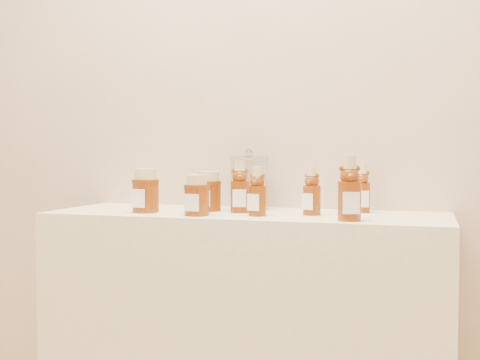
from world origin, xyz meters
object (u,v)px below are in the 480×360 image
(display_table, at_px, (245,359))
(bear_bottle_back_left, at_px, (240,183))
(honey_jar_left, at_px, (146,191))
(glass_canister, at_px, (249,180))
(bear_bottle_front_left, at_px, (257,188))

(display_table, bearing_deg, bear_bottle_back_left, 179.95)
(bear_bottle_back_left, height_order, honey_jar_left, bear_bottle_back_left)
(bear_bottle_back_left, bearing_deg, glass_canister, 75.89)
(display_table, xyz_separation_m, honey_jar_left, (-0.29, -0.08, 0.52))
(bear_bottle_front_left, relative_size, honey_jar_left, 1.21)
(bear_bottle_front_left, bearing_deg, display_table, 137.37)
(honey_jar_left, xyz_separation_m, glass_canister, (0.27, 0.18, 0.03))
(bear_bottle_front_left, distance_m, honey_jar_left, 0.35)
(display_table, height_order, bear_bottle_back_left, bear_bottle_back_left)
(honey_jar_left, bearing_deg, bear_bottle_back_left, 24.67)
(bear_bottle_front_left, relative_size, glass_canister, 0.86)
(display_table, bearing_deg, bear_bottle_front_left, -53.27)
(honey_jar_left, distance_m, glass_canister, 0.33)
(bear_bottle_back_left, relative_size, glass_canister, 0.95)
(glass_canister, bearing_deg, bear_bottle_front_left, -66.34)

